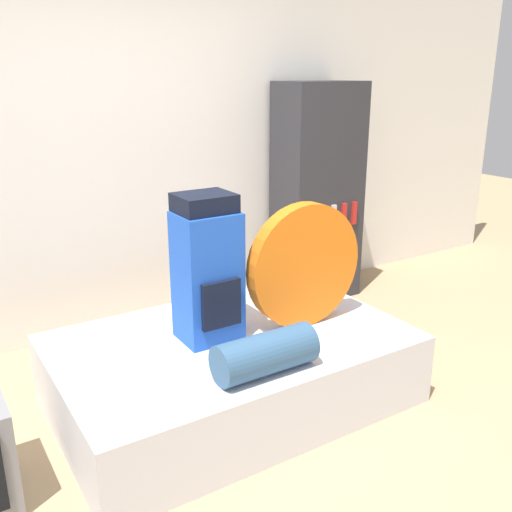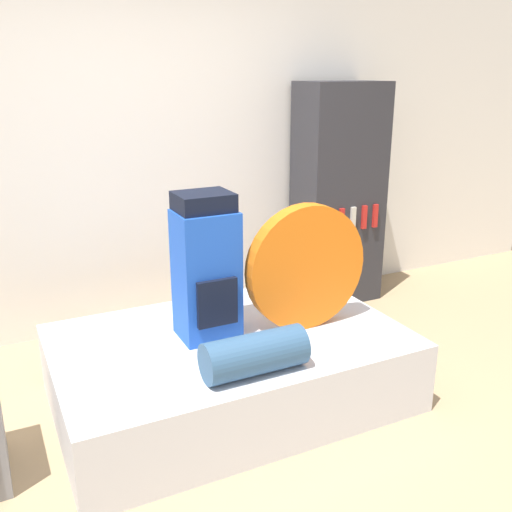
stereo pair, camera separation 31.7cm
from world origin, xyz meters
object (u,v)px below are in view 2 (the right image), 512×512
(tent_bag, at_px, (306,267))
(backpack, at_px, (206,269))
(bookshelf, at_px, (338,195))
(sleeping_roll, at_px, (255,354))

(tent_bag, bearing_deg, backpack, 166.14)
(tent_bag, xyz_separation_m, bookshelf, (0.99, 1.15, 0.11))
(tent_bag, bearing_deg, sleeping_roll, -144.13)
(tent_bag, distance_m, sleeping_roll, 0.68)
(sleeping_roll, bearing_deg, backpack, 95.82)
(backpack, relative_size, sleeping_roll, 1.56)
(sleeping_roll, relative_size, bookshelf, 0.30)
(sleeping_roll, bearing_deg, tent_bag, 35.87)
(sleeping_roll, height_order, bookshelf, bookshelf)
(backpack, xyz_separation_m, tent_bag, (0.56, -0.14, -0.03))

